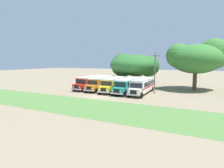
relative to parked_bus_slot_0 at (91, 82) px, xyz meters
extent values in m
plane|color=#84755B|center=(6.25, -7.40, -1.58)|extent=(220.00, 220.00, 0.00)
cube|color=#4C7538|center=(6.25, -14.62, -1.58)|extent=(80.00, 9.17, 0.01)
cube|color=red|center=(0.00, 0.31, -0.03)|extent=(2.62, 9.23, 2.10)
cube|color=white|center=(0.00, 0.31, -0.20)|extent=(2.65, 9.25, 0.24)
cube|color=black|center=(1.26, 0.62, 0.47)|extent=(0.14, 8.00, 0.80)
cube|color=black|center=(-1.28, 0.59, 0.47)|extent=(0.14, 8.00, 0.80)
cube|color=beige|center=(0.00, 0.31, 1.13)|extent=(2.54, 9.13, 0.22)
cube|color=red|center=(0.06, -4.99, -0.56)|extent=(2.22, 1.43, 1.05)
cube|color=black|center=(0.07, -5.73, -0.53)|extent=(1.10, 0.11, 0.70)
cube|color=#B7B7BC|center=(0.07, -5.77, -0.96)|extent=(2.40, 0.23, 0.24)
cube|color=black|center=(0.05, -4.32, 0.47)|extent=(2.20, 0.09, 0.84)
cube|color=white|center=(-0.06, 4.93, -0.14)|extent=(0.90, 0.07, 1.30)
sphere|color=#EAE5C6|center=(0.77, -5.77, -0.53)|extent=(0.20, 0.20, 0.20)
sphere|color=#EAE5C6|center=(-0.63, -5.79, -0.53)|extent=(0.20, 0.20, 0.20)
cylinder|color=black|center=(1.26, -4.88, -1.08)|extent=(0.29, 1.00, 1.00)
cylinder|color=black|center=(-1.14, -4.91, -1.08)|extent=(0.29, 1.00, 1.00)
cylinder|color=black|center=(1.16, 3.32, -1.08)|extent=(0.29, 1.00, 1.00)
cylinder|color=black|center=(-1.24, 3.29, -1.08)|extent=(0.29, 1.00, 1.00)
cube|color=orange|center=(2.88, 0.08, -0.03)|extent=(3.04, 9.33, 2.10)
cube|color=white|center=(2.88, 0.08, -0.20)|extent=(3.07, 9.35, 0.24)
cube|color=black|center=(4.13, 0.45, 0.47)|extent=(0.51, 7.99, 0.80)
cube|color=black|center=(1.59, 0.30, 0.47)|extent=(0.51, 7.99, 0.80)
cube|color=silver|center=(2.88, 0.08, 1.13)|extent=(2.95, 9.23, 0.22)
cube|color=orange|center=(3.19, -5.21, -0.56)|extent=(2.28, 1.53, 1.05)
cube|color=black|center=(3.23, -5.95, -0.53)|extent=(1.10, 0.16, 0.70)
cube|color=#B7B7BC|center=(3.24, -5.99, -0.96)|extent=(2.41, 0.34, 0.24)
cube|color=black|center=(3.15, -4.54, 0.47)|extent=(2.20, 0.19, 0.84)
cube|color=white|center=(2.61, 4.69, -0.14)|extent=(0.90, 0.11, 1.30)
sphere|color=#EAE5C6|center=(3.94, -5.96, -0.53)|extent=(0.20, 0.20, 0.20)
sphere|color=#EAE5C6|center=(2.54, -6.04, -0.53)|extent=(0.20, 0.20, 0.20)
cylinder|color=black|center=(4.38, -5.04, -1.08)|extent=(0.34, 1.01, 1.00)
cylinder|color=black|center=(1.99, -5.18, -1.08)|extent=(0.34, 1.01, 1.00)
cylinder|color=black|center=(3.90, 3.14, -1.08)|extent=(0.34, 1.01, 1.00)
cylinder|color=black|center=(1.50, 3.00, -1.08)|extent=(0.34, 1.01, 1.00)
cube|color=yellow|center=(6.21, -0.33, -0.03)|extent=(3.23, 9.37, 2.10)
cube|color=black|center=(6.21, -0.33, -0.20)|extent=(3.26, 9.39, 0.24)
cube|color=black|center=(7.45, 0.07, 0.47)|extent=(0.68, 7.98, 0.80)
cube|color=black|center=(4.92, -0.13, 0.47)|extent=(0.68, 7.98, 0.80)
cube|color=beige|center=(6.21, -0.33, 1.13)|extent=(3.14, 9.26, 0.22)
cube|color=yellow|center=(6.64, -5.61, -0.56)|extent=(2.30, 1.57, 1.05)
cube|color=black|center=(6.69, -6.35, -0.53)|extent=(1.10, 0.19, 0.70)
cube|color=#B7B7BC|center=(6.70, -6.39, -0.96)|extent=(2.41, 0.39, 0.24)
cube|color=black|center=(6.58, -4.95, 0.47)|extent=(2.20, 0.24, 0.84)
cube|color=black|center=(5.84, 4.27, -0.14)|extent=(0.90, 0.13, 1.30)
sphere|color=#EAE5C6|center=(7.40, -6.35, -0.53)|extent=(0.20, 0.20, 0.20)
sphere|color=#EAE5C6|center=(6.00, -6.46, -0.53)|extent=(0.20, 0.20, 0.20)
cylinder|color=black|center=(7.82, -5.42, -1.08)|extent=(0.36, 1.02, 1.00)
cylinder|color=black|center=(5.43, -5.61, -1.08)|extent=(0.36, 1.02, 1.00)
cylinder|color=black|center=(7.17, 2.75, -1.08)|extent=(0.36, 1.02, 1.00)
cylinder|color=black|center=(4.78, 2.56, -1.08)|extent=(0.36, 1.02, 1.00)
cube|color=teal|center=(9.50, -0.62, -0.03)|extent=(2.54, 9.21, 2.10)
cube|color=white|center=(9.50, -0.62, -0.20)|extent=(2.57, 9.23, 0.24)
cube|color=black|center=(10.77, -0.31, 0.47)|extent=(0.07, 8.00, 0.80)
cube|color=black|center=(8.23, -0.32, 0.47)|extent=(0.07, 8.00, 0.80)
cube|color=silver|center=(9.50, -0.62, 1.13)|extent=(2.46, 9.11, 0.22)
cube|color=teal|center=(9.52, -5.92, -0.56)|extent=(2.21, 1.41, 1.05)
cube|color=black|center=(9.53, -6.66, -0.53)|extent=(1.10, 0.10, 0.70)
cube|color=#B7B7BC|center=(9.53, -6.70, -0.96)|extent=(2.40, 0.21, 0.24)
cube|color=black|center=(9.52, -5.25, 0.47)|extent=(2.20, 0.07, 0.84)
cube|color=white|center=(9.49, 4.00, -0.14)|extent=(0.90, 0.06, 1.30)
sphere|color=#EAE5C6|center=(10.23, -6.70, -0.53)|extent=(0.20, 0.20, 0.20)
sphere|color=#EAE5C6|center=(8.83, -6.71, -0.53)|extent=(0.20, 0.20, 0.20)
cylinder|color=black|center=(10.72, -5.81, -1.08)|extent=(0.28, 1.00, 1.00)
cylinder|color=black|center=(8.32, -5.82, -1.08)|extent=(0.28, 1.00, 1.00)
cylinder|color=black|center=(10.69, 2.39, -1.08)|extent=(0.28, 1.00, 1.00)
cylinder|color=black|center=(8.29, 2.38, -1.08)|extent=(0.28, 1.00, 1.00)
cube|color=silver|center=(12.47, -0.56, -0.03)|extent=(2.72, 9.26, 2.10)
cube|color=red|center=(12.47, -0.56, -0.20)|extent=(2.75, 9.28, 0.24)
cube|color=black|center=(13.74, -0.23, 0.47)|extent=(0.23, 8.00, 0.80)
cube|color=black|center=(11.20, -0.29, 0.47)|extent=(0.23, 8.00, 0.80)
cube|color=#B2B2B7|center=(12.47, -0.56, 1.13)|extent=(2.64, 9.16, 0.22)
cube|color=silver|center=(12.60, -5.86, -0.56)|extent=(2.23, 1.45, 1.05)
cube|color=black|center=(12.62, -6.60, -0.53)|extent=(1.10, 0.13, 0.70)
cube|color=#B7B7BC|center=(12.62, -6.64, -0.96)|extent=(2.40, 0.26, 0.24)
cube|color=black|center=(12.59, -5.19, 0.47)|extent=(2.20, 0.11, 0.84)
cube|color=red|center=(12.36, 4.06, -0.14)|extent=(0.90, 0.08, 1.30)
sphere|color=#EAE5C6|center=(13.32, -6.63, -0.53)|extent=(0.20, 0.20, 0.20)
sphere|color=#EAE5C6|center=(11.92, -6.67, -0.53)|extent=(0.20, 0.20, 0.20)
cylinder|color=black|center=(13.80, -5.73, -1.08)|extent=(0.30, 1.01, 1.00)
cylinder|color=black|center=(11.40, -5.79, -1.08)|extent=(0.30, 1.01, 1.00)
cylinder|color=black|center=(13.60, 2.47, -1.08)|extent=(0.30, 1.01, 1.00)
cylinder|color=black|center=(11.20, 2.41, -1.08)|extent=(0.30, 1.01, 1.00)
cylinder|color=brown|center=(6.68, 9.88, 0.05)|extent=(0.88, 0.88, 3.26)
ellipsoid|color=#286028|center=(6.68, 9.88, 3.72)|extent=(11.98, 13.08, 5.43)
sphere|color=#286028|center=(10.32, 11.42, 3.41)|extent=(5.44, 5.44, 5.44)
sphere|color=#286028|center=(3.97, 9.04, 3.66)|extent=(6.13, 6.13, 6.13)
sphere|color=#286028|center=(6.68, 13.42, 3.17)|extent=(5.48, 5.48, 5.48)
cylinder|color=brown|center=(21.48, 7.91, 0.62)|extent=(0.83, 0.83, 4.41)
ellipsoid|color=#33702D|center=(21.48, 7.91, 5.18)|extent=(10.73, 10.99, 6.26)
sphere|color=#33702D|center=(24.86, 9.33, 6.24)|extent=(6.48, 6.48, 6.48)
sphere|color=#33702D|center=(17.99, 6.83, 5.88)|extent=(5.21, 5.21, 5.21)
sphere|color=#33702D|center=(21.48, 11.47, 4.81)|extent=(5.16, 5.16, 5.16)
cylinder|color=brown|center=(14.70, -0.38, 2.36)|extent=(0.20, 0.20, 7.89)
cube|color=brown|center=(14.70, -0.38, 5.71)|extent=(1.80, 0.12, 0.12)
camera|label=1|loc=(22.82, -35.17, 4.66)|focal=29.11mm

